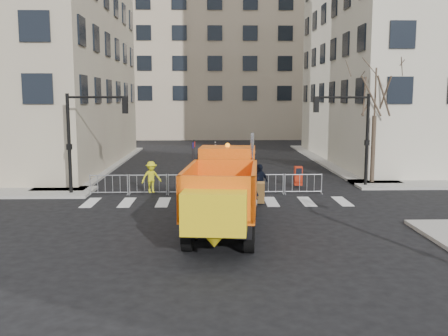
{
  "coord_description": "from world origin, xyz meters",
  "views": [
    {
      "loc": [
        -0.49,
        -18.95,
        5.12
      ],
      "look_at": [
        0.06,
        2.5,
        2.13
      ],
      "focal_mm": 40.0,
      "sensor_mm": 36.0,
      "label": 1
    }
  ],
  "objects_px": {
    "cop_c": "(260,183)",
    "newspaper_box": "(298,176)",
    "cop_b": "(253,185)",
    "worker": "(151,177)",
    "plow_truck": "(224,190)",
    "cop_a": "(253,190)"
  },
  "relations": [
    {
      "from": "cop_a",
      "to": "worker",
      "type": "height_order",
      "value": "worker"
    },
    {
      "from": "plow_truck",
      "to": "newspaper_box",
      "type": "height_order",
      "value": "plow_truck"
    },
    {
      "from": "cop_a",
      "to": "newspaper_box",
      "type": "distance_m",
      "value": 5.81
    },
    {
      "from": "cop_b",
      "to": "cop_c",
      "type": "relative_size",
      "value": 0.91
    },
    {
      "from": "plow_truck",
      "to": "newspaper_box",
      "type": "relative_size",
      "value": 9.02
    },
    {
      "from": "cop_a",
      "to": "cop_c",
      "type": "xyz_separation_m",
      "value": [
        0.46,
        1.18,
        0.15
      ]
    },
    {
      "from": "cop_c",
      "to": "newspaper_box",
      "type": "relative_size",
      "value": 1.72
    },
    {
      "from": "plow_truck",
      "to": "cop_a",
      "type": "distance_m",
      "value": 5.11
    },
    {
      "from": "plow_truck",
      "to": "cop_a",
      "type": "relative_size",
      "value": 6.19
    },
    {
      "from": "worker",
      "to": "newspaper_box",
      "type": "bearing_deg",
      "value": -11.24
    },
    {
      "from": "plow_truck",
      "to": "newspaper_box",
      "type": "xyz_separation_m",
      "value": [
        4.56,
        9.74,
        -0.97
      ]
    },
    {
      "from": "cop_c",
      "to": "worker",
      "type": "bearing_deg",
      "value": -60.08
    },
    {
      "from": "plow_truck",
      "to": "cop_c",
      "type": "height_order",
      "value": "plow_truck"
    },
    {
      "from": "cop_a",
      "to": "cop_b",
      "type": "xyz_separation_m",
      "value": [
        0.11,
        1.07,
        0.06
      ]
    },
    {
      "from": "worker",
      "to": "cop_a",
      "type": "bearing_deg",
      "value": -54.38
    },
    {
      "from": "cop_a",
      "to": "cop_c",
      "type": "relative_size",
      "value": 0.85
    },
    {
      "from": "cop_b",
      "to": "worker",
      "type": "relative_size",
      "value": 1.02
    },
    {
      "from": "newspaper_box",
      "to": "cop_c",
      "type": "bearing_deg",
      "value": -124.52
    },
    {
      "from": "cop_c",
      "to": "worker",
      "type": "relative_size",
      "value": 1.13
    },
    {
      "from": "cop_b",
      "to": "newspaper_box",
      "type": "xyz_separation_m",
      "value": [
        2.94,
        3.87,
        -0.16
      ]
    },
    {
      "from": "worker",
      "to": "cop_b",
      "type": "bearing_deg",
      "value": -44.22
    },
    {
      "from": "cop_c",
      "to": "newspaper_box",
      "type": "height_order",
      "value": "cop_c"
    }
  ]
}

